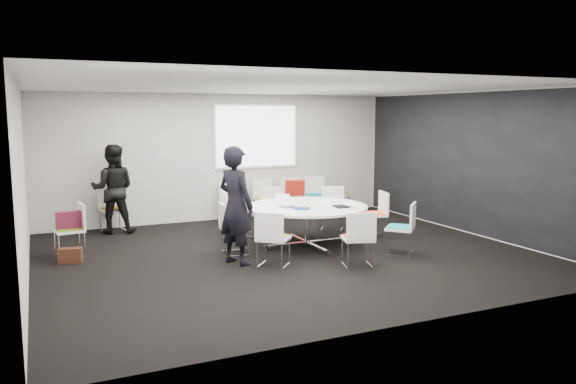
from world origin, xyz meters
name	(u,v)px	position (x,y,z in m)	size (l,w,h in m)	color
room_shell	(292,172)	(0.09, 0.00, 1.40)	(8.08, 7.08, 2.88)	black
conference_table	(307,216)	(0.59, 0.42, 0.53)	(2.16, 2.16, 0.73)	silver
projection_screen	(257,136)	(0.80, 3.46, 1.85)	(1.90, 0.03, 1.35)	white
chair_ring_a	(374,223)	(2.05, 0.49, 0.28)	(0.53, 0.54, 0.88)	silver
chair_ring_b	(332,217)	(1.65, 1.43, 0.28)	(0.64, 0.63, 0.88)	silver
chair_ring_c	(272,217)	(0.51, 1.86, 0.28)	(0.54, 0.54, 0.88)	silver
chair_ring_d	(237,224)	(-0.37, 1.49, 0.28)	(0.62, 0.61, 0.88)	silver
chair_ring_e	(234,238)	(-0.83, 0.36, 0.28)	(0.50, 0.51, 0.88)	silver
chair_ring_f	(273,249)	(-0.52, -0.63, 0.28)	(0.64, 0.64, 0.88)	silver
chair_ring_g	(358,249)	(0.68, -1.18, 0.28)	(0.57, 0.56, 0.88)	silver
chair_ring_h	(401,238)	(1.75, -0.80, 0.28)	(0.64, 0.64, 0.88)	silver
chair_back_a	(232,209)	(0.09, 3.15, 0.28)	(0.49, 0.48, 0.88)	silver
chair_back_b	(265,206)	(0.88, 3.17, 0.28)	(0.49, 0.48, 0.88)	silver
chair_back_c	(291,205)	(1.53, 3.16, 0.28)	(0.58, 0.58, 0.88)	silver
chair_back_d	(314,203)	(2.13, 3.16, 0.28)	(0.61, 0.60, 0.88)	silver
chair_back_e	(337,201)	(2.75, 3.16, 0.28)	(0.60, 0.59, 0.88)	silver
chair_spare_left	(71,240)	(-3.35, 1.34, 0.28)	(0.51, 0.52, 0.88)	silver
chair_person_back	(113,218)	(-2.45, 3.14, 0.28)	(0.54, 0.53, 0.88)	silver
person_main	(236,205)	(-0.99, -0.23, 0.94)	(0.68, 0.45, 1.87)	black
person_back	(113,189)	(-2.45, 2.98, 0.88)	(0.86, 0.67, 1.77)	black
laptop	(289,206)	(0.23, 0.44, 0.74)	(0.35, 0.23, 0.03)	#333338
laptop_lid	(282,200)	(0.11, 0.45, 0.86)	(0.30, 0.02, 0.22)	silver
notebook_black	(341,207)	(1.05, 0.02, 0.74)	(0.22, 0.30, 0.02)	black
tablet_folio	(303,208)	(0.35, 0.12, 0.74)	(0.26, 0.20, 0.03)	navy
papers_right	(325,201)	(1.14, 0.78, 0.73)	(0.30, 0.21, 0.00)	white
papers_front	(351,204)	(1.40, 0.27, 0.73)	(0.30, 0.21, 0.00)	white
cup	(295,201)	(0.52, 0.77, 0.78)	(0.08, 0.08, 0.09)	white
phone	(348,206)	(1.20, 0.02, 0.73)	(0.14, 0.07, 0.01)	black
maroon_bag	(69,220)	(-3.37, 1.34, 0.62)	(0.40, 0.14, 0.28)	#59172E
brown_bag	(70,256)	(-3.40, 0.90, 0.12)	(0.36, 0.16, 0.24)	#371B11
red_jacket	(295,188)	(1.53, 2.94, 0.70)	(0.44, 0.10, 0.35)	#AD2115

